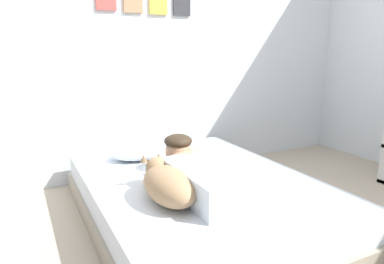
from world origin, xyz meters
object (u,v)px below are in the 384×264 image
(bed, at_px, (198,199))
(coffee_cup, at_px, (193,159))
(person_lying, at_px, (202,172))
(pillow, at_px, (144,152))
(dog, at_px, (167,183))
(cell_phone, at_px, (196,186))

(bed, relative_size, coffee_cup, 15.73)
(person_lying, xyz_separation_m, coffee_cup, (0.17, 0.47, -0.07))
(pillow, bearing_deg, dog, -99.92)
(person_lying, bearing_deg, pillow, 99.11)
(pillow, relative_size, coffee_cup, 4.16)
(dog, bearing_deg, person_lying, 15.71)
(person_lying, height_order, cell_phone, person_lying)
(bed, distance_m, cell_phone, 0.22)
(bed, bearing_deg, coffee_cup, 69.71)
(pillow, height_order, cell_phone, pillow)
(coffee_cup, relative_size, cell_phone, 0.89)
(coffee_cup, height_order, cell_phone, coffee_cup)
(dog, bearing_deg, coffee_cup, 50.95)
(bed, xyz_separation_m, coffee_cup, (0.11, 0.30, 0.19))
(dog, distance_m, coffee_cup, 0.70)
(dog, xyz_separation_m, cell_phone, (0.25, 0.11, -0.10))
(coffee_cup, bearing_deg, cell_phone, -114.41)
(bed, height_order, dog, dog)
(person_lying, bearing_deg, coffee_cup, 69.86)
(pillow, distance_m, coffee_cup, 0.42)
(dog, distance_m, cell_phone, 0.29)
(bed, height_order, coffee_cup, coffee_cup)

